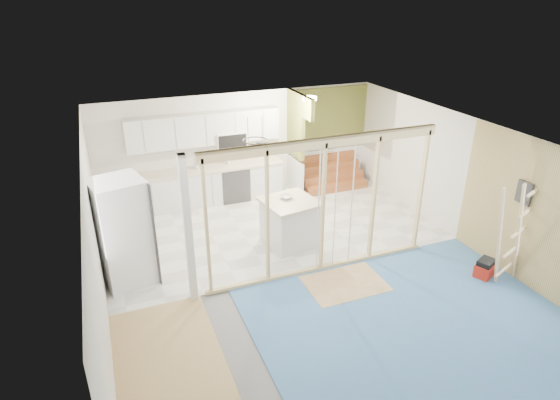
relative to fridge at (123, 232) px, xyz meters
name	(u,v)px	position (x,y,z in m)	size (l,w,h in m)	color
room	(307,210)	(3.06, -0.96, 0.32)	(7.01, 8.01, 2.61)	slate
floor_overlays	(308,270)	(3.13, -0.90, -0.97)	(7.00, 8.00, 0.03)	white
stud_frame	(295,197)	(2.82, -0.96, 0.61)	(4.66, 0.14, 2.60)	beige
base_cabinets	(183,195)	(1.45, 2.40, -0.51)	(4.45, 2.24, 0.93)	silver
upper_cabinets	(207,130)	(2.22, 2.86, 0.84)	(3.60, 0.41, 0.85)	silver
green_partition	(320,153)	(5.10, 2.70, -0.04)	(2.25, 1.51, 2.60)	olive
pot_rack	(255,143)	(2.75, 0.93, 1.02)	(0.52, 0.52, 0.72)	black
sheathing_panel	(552,225)	(6.54, -2.96, 0.32)	(0.02, 4.00, 2.60)	tan
electrical_panel	(524,193)	(6.49, -2.36, 0.67)	(0.04, 0.30, 0.40)	#37373C
ceiling_light	(310,98)	(4.46, 2.04, 1.56)	(0.32, 0.32, 0.08)	#FFEABF
fridge	(123,232)	(0.00, 0.00, 0.00)	(1.03, 1.00, 1.96)	white
island	(290,223)	(3.19, 0.14, -0.49)	(1.15, 1.15, 0.99)	silver
bowl	(287,197)	(3.17, 0.28, 0.04)	(0.25, 0.25, 0.06)	white
soap_bottle_a	(196,162)	(1.89, 2.80, 0.11)	(0.13, 0.13, 0.33)	silver
soap_bottle_b	(228,160)	(2.68, 2.82, 0.05)	(0.09, 0.09, 0.20)	silver
toolbox	(485,269)	(6.06, -2.27, -0.81)	(0.45, 0.40, 0.35)	#B11E10
ladder	(512,234)	(6.19, -2.55, 0.02)	(1.04, 0.16, 1.95)	#DFBE88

